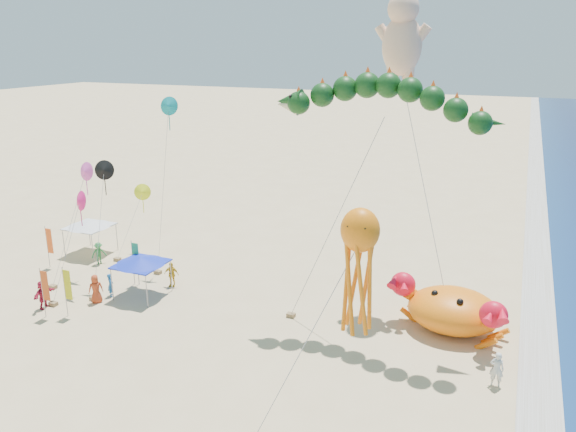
% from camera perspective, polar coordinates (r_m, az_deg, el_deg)
% --- Properties ---
extents(ground, '(320.00, 320.00, 0.00)m').
position_cam_1_polar(ground, '(32.27, 1.95, -12.50)').
color(ground, '#D1B784').
rests_on(ground, ground).
extents(foam_strip, '(320.00, 320.00, 0.00)m').
position_cam_1_polar(foam_strip, '(30.81, 24.16, -15.74)').
color(foam_strip, silver).
rests_on(foam_strip, ground).
extents(crab_inflatable, '(7.03, 5.89, 3.08)m').
position_cam_1_polar(crab_inflatable, '(33.95, 16.42, -9.07)').
color(crab_inflatable, orange).
rests_on(crab_inflatable, ground).
extents(dragon_kite, '(11.65, 2.44, 14.10)m').
position_cam_1_polar(dragon_kite, '(30.04, 9.51, 10.92)').
color(dragon_kite, '#0E3611').
rests_on(dragon_kite, ground).
extents(cherub_kite, '(5.95, 4.42, 18.88)m').
position_cam_1_polar(cherub_kite, '(34.76, 11.57, 17.63)').
color(cherub_kite, '#FFC29B').
rests_on(cherub_kite, ground).
extents(octopus_kite, '(4.51, 3.55, 9.89)m').
position_cam_1_polar(octopus_kite, '(22.57, 7.15, -4.66)').
color(octopus_kite, orange).
rests_on(octopus_kite, ground).
extents(canopy_blue, '(3.22, 3.22, 2.71)m').
position_cam_1_polar(canopy_blue, '(37.68, -14.75, -4.44)').
color(canopy_blue, gray).
rests_on(canopy_blue, ground).
extents(canopy_white, '(3.35, 3.35, 2.71)m').
position_cam_1_polar(canopy_white, '(46.39, -19.56, -0.76)').
color(canopy_white, gray).
rests_on(canopy_white, ground).
extents(feather_flags, '(8.30, 6.19, 3.20)m').
position_cam_1_polar(feather_flags, '(39.26, -20.85, -4.81)').
color(feather_flags, gray).
rests_on(feather_flags, ground).
extents(beachgoers, '(29.39, 8.68, 1.88)m').
position_cam_1_polar(beachgoers, '(38.32, -16.58, -6.74)').
color(beachgoers, '#A7391A').
rests_on(beachgoers, ground).
extents(small_kites, '(6.06, 11.42, 12.46)m').
position_cam_1_polar(small_kites, '(40.57, -17.07, 3.49)').
color(small_kites, '#0D8C94').
rests_on(small_kites, ground).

